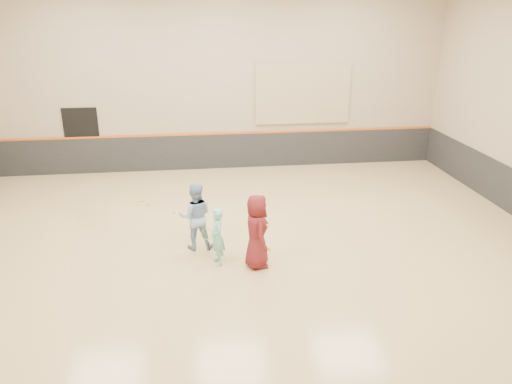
{
  "coord_description": "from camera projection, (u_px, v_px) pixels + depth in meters",
  "views": [
    {
      "loc": [
        -0.89,
        -10.46,
        5.23
      ],
      "look_at": [
        0.5,
        0.4,
        1.15
      ],
      "focal_mm": 35.0,
      "sensor_mm": 36.0,
      "label": 1
    }
  ],
  "objects": [
    {
      "name": "room",
      "position": [
        236.0,
        213.0,
        11.38
      ],
      "size": [
        15.04,
        12.04,
        6.22
      ],
      "color": "tan",
      "rests_on": "ground"
    },
    {
      "name": "ball_under_racket",
      "position": [
        269.0,
        249.0,
        11.39
      ],
      "size": [
        0.07,
        0.07,
        0.07
      ],
      "primitive_type": "sphere",
      "color": "#DEEE37",
      "rests_on": "floor"
    },
    {
      "name": "young_man",
      "position": [
        257.0,
        231.0,
        10.46
      ],
      "size": [
        0.62,
        0.85,
        1.62
      ],
      "primitive_type": "imported",
      "rotation": [
        0.0,
        0.0,
        1.71
      ],
      "color": "maroon",
      "rests_on": "floor"
    },
    {
      "name": "held_racket",
      "position": [
        207.0,
        234.0,
        11.2
      ],
      "size": [
        0.28,
        0.28,
        0.57
      ],
      "primitive_type": null,
      "color": "#8DB928",
      "rests_on": "instructor"
    },
    {
      "name": "doorway",
      "position": [
        83.0,
        141.0,
        16.29
      ],
      "size": [
        1.1,
        0.05,
        2.2
      ],
      "primitive_type": "cube",
      "color": "black",
      "rests_on": "floor"
    },
    {
      "name": "accent_stripe",
      "position": [
        220.0,
        134.0,
        16.77
      ],
      "size": [
        14.9,
        0.03,
        0.06
      ],
      "primitive_type": "cube",
      "color": "#D85914",
      "rests_on": "wall_back"
    },
    {
      "name": "wainscot_back",
      "position": [
        221.0,
        151.0,
        17.0
      ],
      "size": [
        14.9,
        0.04,
        1.2
      ],
      "primitive_type": "cube",
      "color": "#232326",
      "rests_on": "floor"
    },
    {
      "name": "spare_racket",
      "position": [
        141.0,
        202.0,
        14.09
      ],
      "size": [
        0.66,
        0.66,
        0.1
      ],
      "primitive_type": null,
      "color": "#B8E231",
      "rests_on": "floor"
    },
    {
      "name": "ball_beside_spare",
      "position": [
        173.0,
        212.0,
        13.44
      ],
      "size": [
        0.07,
        0.07,
        0.07
      ],
      "primitive_type": "sphere",
      "color": "yellow",
      "rests_on": "floor"
    },
    {
      "name": "girl",
      "position": [
        217.0,
        237.0,
        10.6
      ],
      "size": [
        0.37,
        0.5,
        1.27
      ],
      "primitive_type": "imported",
      "rotation": [
        0.0,
        0.0,
        -1.43
      ],
      "color": "#78D0C4",
      "rests_on": "floor"
    },
    {
      "name": "instructor",
      "position": [
        196.0,
        216.0,
        11.26
      ],
      "size": [
        0.77,
        0.6,
        1.57
      ],
      "primitive_type": "imported",
      "rotation": [
        0.0,
        0.0,
        3.13
      ],
      "color": "#85A6CE",
      "rests_on": "floor"
    },
    {
      "name": "acoustic_panel",
      "position": [
        303.0,
        94.0,
        16.65
      ],
      "size": [
        3.2,
        0.08,
        2.0
      ],
      "primitive_type": "cube",
      "color": "tan",
      "rests_on": "wall_back"
    },
    {
      "name": "ball_in_hand",
      "position": [
        268.0,
        225.0,
        10.2
      ],
      "size": [
        0.07,
        0.07,
        0.07
      ],
      "primitive_type": "sphere",
      "color": "yellow",
      "rests_on": "young_man"
    }
  ]
}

